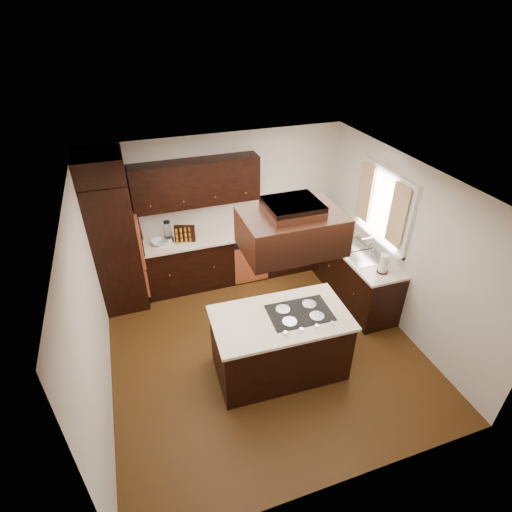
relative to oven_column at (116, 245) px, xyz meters
name	(u,v)px	position (x,y,z in m)	size (l,w,h in m)	color
floor	(263,346)	(1.78, -1.71, -1.07)	(4.20, 4.20, 0.02)	#593514
ceiling	(265,182)	(1.78, -1.71, 1.45)	(4.20, 4.20, 0.02)	white
wall_back	(222,207)	(1.78, 0.40, 0.19)	(4.20, 0.02, 2.50)	beige
wall_front	(347,410)	(1.78, -3.81, 0.19)	(4.20, 0.02, 2.50)	beige
wall_left	(89,310)	(-0.33, -1.71, 0.19)	(0.02, 4.20, 2.50)	beige
wall_right	(403,247)	(3.88, -1.71, 0.19)	(0.02, 4.20, 2.50)	beige
oven_column	(116,245)	(0.00, 0.00, 0.00)	(0.65, 0.75, 2.12)	black
wall_oven_face	(139,238)	(0.35, 0.00, 0.06)	(0.05, 0.62, 0.78)	#B65231
base_cabinets_back	(230,256)	(1.81, 0.09, -0.62)	(2.93, 0.60, 0.88)	black
base_cabinets_right	(345,265)	(3.58, -0.80, -0.62)	(0.60, 2.40, 0.88)	black
countertop_back	(230,233)	(1.81, 0.08, -0.16)	(2.93, 0.63, 0.04)	#F7E1C6
countertop_right	(348,241)	(3.56, -0.80, -0.16)	(0.63, 2.40, 0.04)	#F7E1C6
upper_cabinets	(196,183)	(1.34, 0.23, 0.75)	(2.00, 0.34, 0.72)	black
dishwasher_front	(252,264)	(2.10, -0.20, -0.66)	(0.60, 0.05, 0.72)	#B65231
window_frame	(383,206)	(3.85, -1.16, 0.59)	(0.06, 1.32, 1.12)	white
window_pane	(385,206)	(3.87, -1.16, 0.59)	(0.00, 1.20, 1.00)	white
curtain_left	(398,216)	(3.79, -1.57, 0.64)	(0.02, 0.34, 0.90)	beige
curtain_right	(365,192)	(3.79, -0.74, 0.64)	(0.02, 0.34, 0.90)	beige
sink_rim	(360,251)	(3.58, -1.16, -0.14)	(0.52, 0.84, 0.01)	silver
island	(280,345)	(1.83, -2.18, -0.62)	(1.64, 0.90, 0.88)	black
island_top	(281,318)	(1.83, -2.18, -0.16)	(1.70, 0.96, 0.04)	#F7E1C6
cooktop	(300,313)	(2.08, -2.19, -0.13)	(0.78, 0.52, 0.01)	black
range_hood	(291,231)	(1.88, -2.25, 1.10)	(1.05, 0.72, 0.42)	black
hood_duct	(293,208)	(1.88, -2.25, 1.38)	(0.55, 0.50, 0.13)	black
blender_base	(169,240)	(0.80, 0.07, -0.09)	(0.15, 0.15, 0.10)	silver
blender_pitcher	(168,230)	(0.80, 0.07, 0.09)	(0.13, 0.13, 0.26)	silver
spice_rack	(185,234)	(1.06, 0.03, 0.00)	(0.33, 0.08, 0.27)	black
mixing_bowl	(160,242)	(0.65, 0.08, -0.11)	(0.27, 0.27, 0.07)	white
soap_bottle	(344,232)	(3.54, -0.71, -0.04)	(0.09, 0.09, 0.20)	white
paper_towel	(384,264)	(3.57, -1.76, 0.00)	(0.13, 0.13, 0.29)	white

